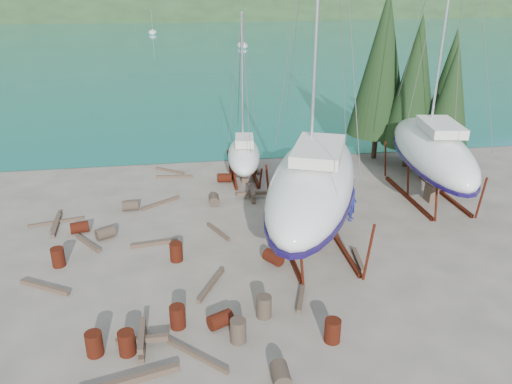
{
  "coord_description": "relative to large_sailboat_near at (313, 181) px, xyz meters",
  "views": [
    {
      "loc": [
        -2.63,
        -18.41,
        11.74
      ],
      "look_at": [
        0.7,
        3.0,
        2.58
      ],
      "focal_mm": 35.0,
      "sensor_mm": 36.0,
      "label": 1
    }
  ],
  "objects": [
    {
      "name": "ground",
      "position": [
        -3.29,
        -2.4,
        -3.22
      ],
      "size": [
        600.0,
        600.0,
        0.0
      ],
      "primitive_type": "plane",
      "color": "#5D5649",
      "rests_on": "ground"
    },
    {
      "name": "bay_water",
      "position": [
        -3.29,
        312.6,
        -3.21
      ],
      "size": [
        700.0,
        700.0,
        0.0
      ],
      "primitive_type": "plane",
      "color": "#187C7A",
      "rests_on": "ground"
    },
    {
      "name": "far_hill",
      "position": [
        -3.29,
        317.6,
        -3.22
      ],
      "size": [
        800.0,
        360.0,
        110.0
      ],
      "primitive_type": "ellipsoid",
      "color": "#22361B",
      "rests_on": "ground"
    },
    {
      "name": "far_house_left",
      "position": [
        -63.29,
        187.6,
        -0.29
      ],
      "size": [
        6.6,
        5.6,
        5.6
      ],
      "color": "beige",
      "rests_on": "ground"
    },
    {
      "name": "far_house_center",
      "position": [
        -23.29,
        187.6,
        -0.29
      ],
      "size": [
        6.6,
        5.6,
        5.6
      ],
      "color": "beige",
      "rests_on": "ground"
    },
    {
      "name": "far_house_right",
      "position": [
        26.71,
        187.6,
        -0.29
      ],
      "size": [
        6.6,
        5.6,
        5.6
      ],
      "color": "beige",
      "rests_on": "ground"
    },
    {
      "name": "cypress_near_right",
      "position": [
        9.21,
        9.6,
        2.57
      ],
      "size": [
        3.6,
        3.6,
        10.0
      ],
      "color": "black",
      "rests_on": "ground"
    },
    {
      "name": "cypress_mid_right",
      "position": [
        10.71,
        7.6,
        1.7
      ],
      "size": [
        3.06,
        3.06,
        8.5
      ],
      "color": "black",
      "rests_on": "ground"
    },
    {
      "name": "cypress_back_left",
      "position": [
        7.71,
        11.6,
        3.45
      ],
      "size": [
        4.14,
        4.14,
        11.5
      ],
      "color": "black",
      "rests_on": "ground"
    },
    {
      "name": "cypress_far_right",
      "position": [
        12.21,
        10.6,
        1.99
      ],
      "size": [
        3.24,
        3.24,
        9.0
      ],
      "color": "black",
      "rests_on": "ground"
    },
    {
      "name": "moored_boat_mid",
      "position": [
        6.71,
        77.6,
        -2.83
      ],
      "size": [
        2.0,
        5.0,
        6.05
      ],
      "color": "white",
      "rests_on": "ground"
    },
    {
      "name": "moored_boat_far",
      "position": [
        -11.29,
        107.6,
        -2.83
      ],
      "size": [
        2.0,
        5.0,
        6.05
      ],
      "color": "white",
      "rests_on": "ground"
    },
    {
      "name": "large_sailboat_near",
      "position": [
        0.0,
        0.0,
        0.0
      ],
      "size": [
        8.24,
        13.15,
        19.99
      ],
      "rotation": [
        0.0,
        0.0,
        -0.39
      ],
      "color": "white",
      "rests_on": "ground"
    },
    {
      "name": "large_sailboat_far",
      "position": [
        8.13,
        4.31,
        -0.32
      ],
      "size": [
        5.02,
        11.58,
        17.71
      ],
      "rotation": [
        0.0,
        0.0,
        -0.16
      ],
      "color": "white",
      "rests_on": "ground"
    },
    {
      "name": "small_sailboat_shore",
      "position": [
        -2.1,
        8.8,
        -1.53
      ],
      "size": [
        2.73,
        6.54,
        10.16
      ],
      "rotation": [
        0.0,
        0.0,
        -0.12
      ],
      "color": "white",
      "rests_on": "ground"
    },
    {
      "name": "worker",
      "position": [
        2.78,
        2.1,
        -2.31
      ],
      "size": [
        0.72,
        0.79,
        1.8
      ],
      "primitive_type": "imported",
      "rotation": [
        0.0,
        0.0,
        0.99
      ],
      "color": "navy",
      "rests_on": "ground"
    },
    {
      "name": "drum_0",
      "position": [
        -9.26,
        -6.6,
        -2.78
      ],
      "size": [
        0.58,
        0.58,
        0.88
      ],
      "primitive_type": "cylinder",
      "color": "#5E1A10",
      "rests_on": "ground"
    },
    {
      "name": "drum_1",
      "position": [
        -3.27,
        -8.82,
        -2.93
      ],
      "size": [
        0.6,
        0.89,
        0.58
      ],
      "primitive_type": "cylinder",
      "rotation": [
        1.57,
        0.0,
        3.12
      ],
      "color": "#2D2823",
      "rests_on": "ground"
    },
    {
      "name": "drum_2",
      "position": [
        -11.28,
        2.79,
        -2.93
      ],
      "size": [
        0.97,
        0.73,
        0.58
      ],
      "primitive_type": "cylinder",
      "rotation": [
        1.57,
        0.0,
        1.76
      ],
      "color": "#5E1A10",
      "rests_on": "ground"
    },
    {
      "name": "drum_3",
      "position": [
        -8.17,
        -6.72,
        -2.78
      ],
      "size": [
        0.58,
        0.58,
        0.88
      ],
      "primitive_type": "cylinder",
      "color": "#5E1A10",
      "rests_on": "ground"
    },
    {
      "name": "drum_4",
      "position": [
        -3.38,
        8.54,
        -2.93
      ],
      "size": [
        0.96,
        0.71,
        0.58
      ],
      "primitive_type": "cylinder",
      "rotation": [
        1.57,
        0.0,
        1.41
      ],
      "color": "#5E1A10",
      "rests_on": "ground"
    },
    {
      "name": "drum_5",
      "position": [
        -4.36,
        -6.67,
        -2.78
      ],
      "size": [
        0.58,
        0.58,
        0.88
      ],
      "primitive_type": "cylinder",
      "color": "#2D2823",
      "rests_on": "ground"
    },
    {
      "name": "drum_6",
      "position": [
        -2.15,
        -1.64,
        -2.93
      ],
      "size": [
        0.97,
        1.05,
        0.58
      ],
      "primitive_type": "cylinder",
      "rotation": [
        1.57,
        0.0,
        0.6
      ],
      "color": "#5E1A10",
      "rests_on": "ground"
    },
    {
      "name": "drum_7",
      "position": [
        -1.08,
        -7.17,
        -2.78
      ],
      "size": [
        0.58,
        0.58,
        0.88
      ],
      "primitive_type": "cylinder",
      "color": "#5E1A10",
      "rests_on": "ground"
    },
    {
      "name": "drum_8",
      "position": [
        -11.67,
        -0.4,
        -2.78
      ],
      "size": [
        0.58,
        0.58,
        0.88
      ],
      "primitive_type": "cylinder",
      "color": "#5E1A10",
      "rests_on": "ground"
    },
    {
      "name": "drum_9",
      "position": [
        -8.94,
        5.15,
        -2.93
      ],
      "size": [
        0.91,
        0.62,
        0.58
      ],
      "primitive_type": "cylinder",
      "rotation": [
        1.57,
        0.0,
        1.62
      ],
      "color": "#2D2823",
      "rests_on": "ground"
    },
    {
      "name": "drum_10",
      "position": [
        -6.46,
        -5.54,
        -2.78
      ],
      "size": [
        0.58,
        0.58,
        0.88
      ],
      "primitive_type": "cylinder",
      "color": "#5E1A10",
      "rests_on": "ground"
    },
    {
      "name": "drum_11",
      "position": [
        -4.3,
        5.24,
        -2.93
      ],
      "size": [
        0.61,
        0.9,
        0.58
      ],
      "primitive_type": "cylinder",
      "rotation": [
        1.57,
        0.0,
        3.1
      ],
      "color": "#2D2823",
      "rests_on": "ground"
    },
    {
      "name": "drum_12",
      "position": [
        -4.91,
        -5.76,
        -2.93
      ],
      "size": [
        1.04,
        0.9,
        0.58
      ],
      "primitive_type": "cylinder",
      "rotation": [
        1.57,
        0.0,
        2.01
      ],
      "color": "#5E1A10",
      "rests_on": "ground"
    },
    {
      "name": "drum_14",
      "position": [
        -6.47,
        -0.73,
        -2.78
      ],
      "size": [
        0.58,
        0.58,
        0.88
      ],
      "primitive_type": "cylinder",
      "color": "#5E1A10",
      "rests_on": "ground"
    },
    {
      "name": "drum_15",
      "position": [
        -9.93,
        1.97,
        -2.93
      ],
      "size": [
        1.05,
        0.93,
        0.58
      ],
      "primitive_type": "cylinder",
      "rotation": [
        1.57,
        0.0,
        2.06
      ],
      "color": "#2D2823",
      "rests_on": "ground"
    },
    {
      "name": "drum_17",
      "position": [
        -3.23,
        -5.41,
        -2.78
      ],
      "size": [
        0.58,
        0.58,
        0.88
      ],
      "primitive_type": "cylinder",
      "color": "#2D2823",
      "rests_on": "ground"
    },
    {
      "name": "timber_0",
      "position": [
        -6.53,
        9.88,
        -3.15
      ],
      "size": [
        2.34,
        0.41,
        0.14
      ],
      "primitive_type": "cube",
      "rotation": [
        0.0,
        0.0,
        1.45
      ],
      "color": "brown",
      "rests_on": "ground"
    },
    {
      "name": "timber_1",
      "position": [
        1.68,
        -2.13,
        -3.12
      ],
      "size": [
        0.44,
        2.03,
        0.19
      ],
      "primitive_type": "cube",
      "rotation": [
        0.0,
        0.0,
        3.02
      ],
      "color": "brown",
      "rests_on": "ground"
    },
    {
      "name": "timber_2",
      "position": [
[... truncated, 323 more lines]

